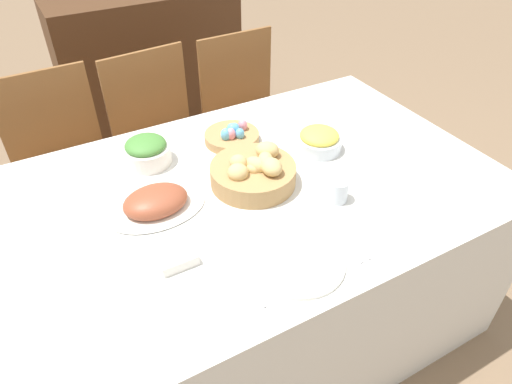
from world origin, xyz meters
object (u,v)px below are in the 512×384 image
chair_far_left (65,164)px  ham_platter (156,203)px  green_salad_bowl (147,151)px  dinner_plate (298,262)px  egg_basket (232,136)px  spoon (351,240)px  chair_far_center (163,138)px  fork (248,284)px  chair_far_right (248,115)px  butter_dish (177,260)px  bread_basket (254,172)px  sideboard (150,65)px  pineapple_bowl (319,140)px  knife (343,243)px  drinking_cup (338,190)px

chair_far_left → ham_platter: (0.20, -0.81, 0.28)m
green_salad_bowl → dinner_plate: green_salad_bowl is taller
egg_basket → spoon: 0.66m
chair_far_center → green_salad_bowl: 0.66m
ham_platter → fork: size_ratio=1.83×
fork → egg_basket: bearing=66.2°
ham_platter → spoon: bearing=-42.5°
chair_far_right → spoon: bearing=-105.6°
chair_far_left → spoon: chair_far_left is taller
ham_platter → dinner_plate: ham_platter is taller
chair_far_center → green_salad_bowl: chair_far_center is taller
butter_dish → chair_far_right: bearing=53.6°
spoon → butter_dish: (-0.48, 0.16, 0.01)m
bread_basket → butter_dish: 0.43m
chair_far_left → sideboard: 1.17m
fork → butter_dish: butter_dish is taller
pineapple_bowl → knife: (-0.23, -0.45, -0.04)m
chair_far_right → knife: size_ratio=5.03×
chair_far_left → green_salad_bowl: chair_far_left is taller
sideboard → butter_dish: sideboard is taller
spoon → sideboard: bearing=88.7°
fork → sideboard: bearing=78.5°
sideboard → green_salad_bowl: size_ratio=6.67×
drinking_cup → butter_dish: (-0.56, -0.01, -0.02)m
knife → green_salad_bowl: bearing=117.5°
sideboard → fork: sideboard is taller
bread_basket → spoon: (0.12, -0.38, -0.04)m
dinner_plate → drinking_cup: bearing=33.4°
pineapple_bowl → fork: size_ratio=0.98×
sideboard → pineapple_bowl: (0.12, -1.71, 0.32)m
chair_far_center → pineapple_bowl: 0.91m
chair_far_right → egg_basket: chair_far_right is taller
chair_far_right → pineapple_bowl: (-0.11, -0.78, 0.30)m
bread_basket → egg_basket: size_ratio=1.38×
dinner_plate → butter_dish: 0.33m
dinner_plate → egg_basket: bearing=79.2°
chair_far_center → bread_basket: chair_far_center is taller
fork → drinking_cup: size_ratio=2.31×
bread_basket → green_salad_bowl: (-0.28, 0.29, 0.00)m
green_salad_bowl → spoon: green_salad_bowl is taller
egg_basket → green_salad_bowl: green_salad_bowl is taller
chair_far_right → pineapple_bowl: 0.84m
knife → spoon: bearing=-0.6°
butter_dish → pineapple_bowl: bearing=23.2°
fork → knife: size_ratio=1.00×
ham_platter → drinking_cup: 0.58m
chair_far_right → knife: (-0.34, -1.23, 0.26)m
chair_far_right → sideboard: sideboard is taller
sideboard → spoon: (-0.07, -2.15, 0.28)m
chair_far_right → chair_far_left: size_ratio=1.00×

